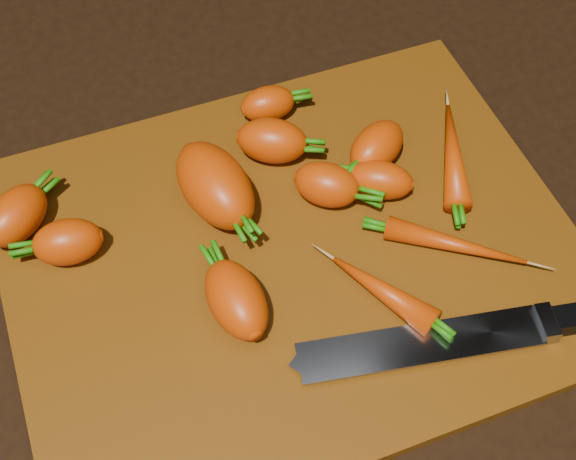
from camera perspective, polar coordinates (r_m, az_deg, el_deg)
name	(u,v)px	position (r m, az deg, el deg)	size (l,w,h in m)	color
ground	(292,261)	(0.73, 0.28, -2.19)	(2.00, 2.00, 0.01)	black
cutting_board	(292,254)	(0.72, 0.28, -1.71)	(0.50, 0.40, 0.01)	#7F420B
carrot_0	(16,215)	(0.75, -18.77, 1.00)	(0.07, 0.04, 0.04)	#C13904
carrot_1	(68,242)	(0.72, -15.41, -0.82)	(0.06, 0.04, 0.04)	#C13904
carrot_2	(215,185)	(0.72, -5.22, 3.20)	(0.10, 0.06, 0.06)	#C13904
carrot_3	(236,299)	(0.66, -3.71, -4.95)	(0.08, 0.05, 0.05)	#C13904
carrot_4	(377,147)	(0.76, 6.32, 5.91)	(0.07, 0.04, 0.04)	#C13904
carrot_5	(268,104)	(0.80, -1.44, 8.96)	(0.05, 0.04, 0.04)	#C13904
carrot_6	(380,180)	(0.74, 6.57, 3.56)	(0.06, 0.04, 0.04)	#C13904
carrot_7	(453,154)	(0.78, 11.64, 5.33)	(0.13, 0.03, 0.03)	#C13904
carrot_8	(456,244)	(0.72, 11.83, -1.02)	(0.12, 0.02, 0.02)	#C13904
carrot_9	(382,291)	(0.68, 6.72, -4.30)	(0.10, 0.03, 0.03)	#C13904
carrot_10	(327,185)	(0.73, 2.76, 3.25)	(0.06, 0.04, 0.04)	#C13904
carrot_11	(272,141)	(0.76, -1.14, 6.36)	(0.07, 0.04, 0.04)	#C13904
knife	(444,340)	(0.67, 11.07, -7.69)	(0.33, 0.09, 0.02)	gray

